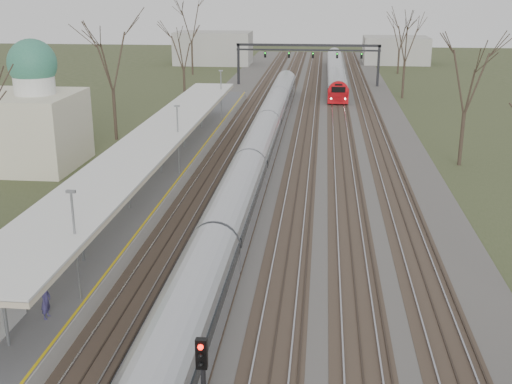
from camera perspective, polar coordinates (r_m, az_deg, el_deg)
track_bed at (r=67.05m, az=3.84°, el=5.69°), size 24.00×160.00×0.22m
platform at (r=51.27m, az=-7.43°, el=2.25°), size 3.50×69.00×1.00m
canopy at (r=46.19m, az=-8.87°, el=4.84°), size 4.10×50.00×3.11m
dome_building at (r=55.28m, az=-20.40°, el=5.85°), size 10.00×8.00×10.30m
signal_gantry at (r=95.97m, az=4.66°, el=12.29°), size 21.00×0.59×6.08m
tree_west_far at (r=62.02m, az=-12.78°, el=11.75°), size 5.50×5.50×11.33m
tree_east_far at (r=54.15m, az=18.31°, el=9.68°), size 5.00×5.00×10.30m
train_near at (r=53.37m, az=0.28°, el=4.11°), size 2.62×75.21×3.05m
train_far at (r=102.16m, az=7.11°, el=10.62°), size 2.62×45.21×3.05m
passenger at (r=28.18m, az=-18.19°, el=-9.18°), size 0.39×0.59×1.60m
signal_post at (r=20.57m, az=-4.75°, el=-16.07°), size 0.35×0.45×4.10m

